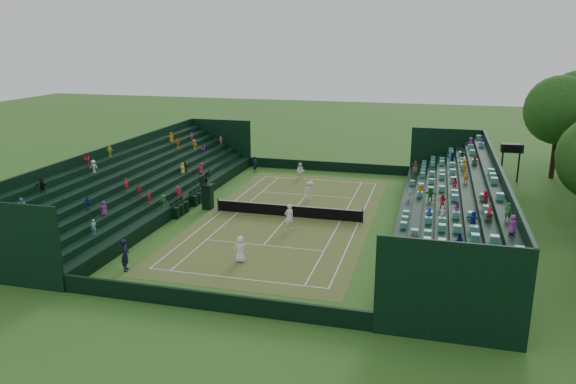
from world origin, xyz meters
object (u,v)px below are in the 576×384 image
(player_far_west, at_px, (300,171))
(player_far_east, at_px, (310,190))
(player_near_west, at_px, (240,249))
(player_near_east, at_px, (289,217))
(umpire_chair, at_px, (207,193))
(tennis_net, at_px, (288,210))

(player_far_west, distance_m, player_far_east, 7.02)
(player_near_west, distance_m, player_far_east, 14.64)
(player_near_west, relative_size, player_near_east, 0.84)
(umpire_chair, height_order, player_near_east, umpire_chair)
(umpire_chair, bearing_deg, player_far_west, 66.28)
(umpire_chair, relative_size, player_far_west, 1.85)
(player_far_west, height_order, player_far_east, player_far_west)
(player_near_west, height_order, player_near_east, player_near_east)
(umpire_chair, bearing_deg, tennis_net, -3.20)
(player_near_east, height_order, player_far_west, player_near_east)
(umpire_chair, xyz_separation_m, player_near_east, (7.72, -3.42, -0.31))
(player_near_west, bearing_deg, tennis_net, -99.37)
(player_near_east, height_order, player_far_east, player_near_east)
(player_near_east, bearing_deg, umpire_chair, -68.50)
(player_near_west, height_order, player_far_west, player_near_west)
(player_far_west, xyz_separation_m, player_far_east, (2.43, -6.59, -0.02))
(tennis_net, relative_size, player_far_east, 7.23)
(tennis_net, distance_m, umpire_chair, 6.89)
(tennis_net, xyz_separation_m, player_near_west, (-0.54, -9.46, 0.31))
(player_near_west, relative_size, player_far_west, 1.01)
(tennis_net, distance_m, player_near_east, 3.20)
(umpire_chair, height_order, player_near_west, umpire_chair)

